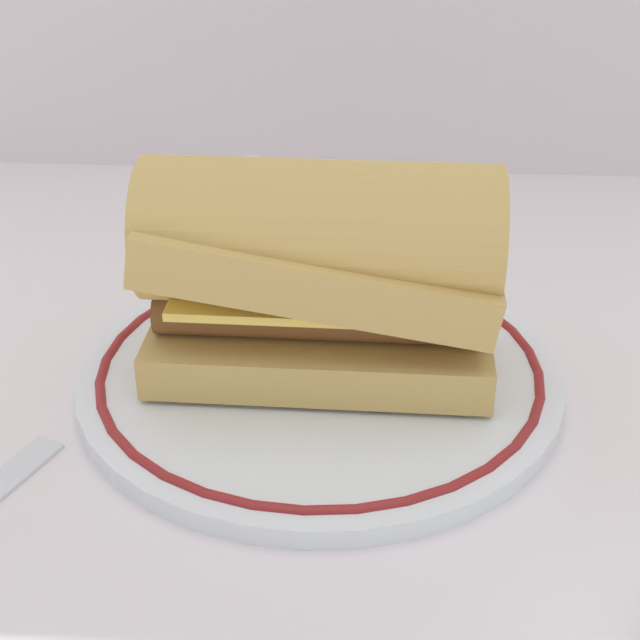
# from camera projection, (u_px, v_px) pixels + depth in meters

# --- Properties ---
(ground_plane) EXTENTS (1.50, 1.50, 0.00)m
(ground_plane) POSITION_uv_depth(u_px,v_px,m) (330.00, 415.00, 0.57)
(ground_plane) COLOR silver
(plate) EXTENTS (0.29, 0.29, 0.01)m
(plate) POSITION_uv_depth(u_px,v_px,m) (320.00, 373.00, 0.59)
(plate) COLOR white
(plate) RESTS_ON ground_plane
(sausage_sandwich) EXTENTS (0.21, 0.10, 0.13)m
(sausage_sandwich) POSITION_uv_depth(u_px,v_px,m) (320.00, 267.00, 0.55)
(sausage_sandwich) COLOR tan
(sausage_sandwich) RESTS_ON plate
(salt_shaker) EXTENTS (0.03, 0.03, 0.07)m
(salt_shaker) POSITION_uv_depth(u_px,v_px,m) (254.00, 201.00, 0.75)
(salt_shaker) COLOR white
(salt_shaker) RESTS_ON ground_plane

